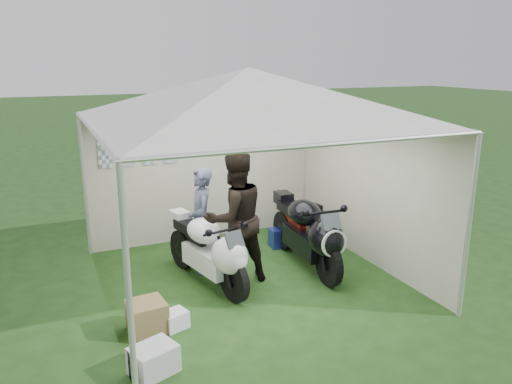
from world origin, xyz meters
TOP-DOWN VIEW (x-y plane):
  - ground at (0.00, 0.00)m, footprint 80.00×80.00m
  - canopy_tent at (-0.00, 0.03)m, footprint 5.66×5.66m
  - motorcycle_white at (-0.56, 0.06)m, footprint 0.72×1.96m
  - motorcycle_black at (0.99, 0.04)m, footprint 0.55×2.16m
  - paddock_stand at (1.04, 1.02)m, footprint 0.44×0.29m
  - person_dark_jacket at (-0.20, 0.05)m, footprint 1.02×0.85m
  - person_blue_jacket at (-0.51, 0.61)m, footprint 0.48×0.64m
  - equipment_box at (1.70, 1.46)m, footprint 0.60×0.52m
  - crate_0 at (-1.75, -1.64)m, footprint 0.54×0.48m
  - crate_1 at (-1.64, -0.81)m, footprint 0.45×0.45m
  - crate_2 at (-1.33, -0.86)m, footprint 0.34×0.31m

SIDE VIEW (x-z plane):
  - ground at x=0.00m, z-range 0.00..0.00m
  - crate_2 at x=-1.33m, z-range 0.00..0.21m
  - crate_0 at x=-1.75m, z-range 0.00..0.30m
  - paddock_stand at x=1.04m, z-range 0.00..0.32m
  - crate_1 at x=-1.64m, z-range 0.00..0.37m
  - equipment_box at x=1.70m, z-range 0.00..0.53m
  - motorcycle_white at x=-0.56m, z-range 0.06..1.03m
  - motorcycle_black at x=0.99m, z-range 0.06..1.12m
  - person_blue_jacket at x=-0.51m, z-range 0.00..1.59m
  - person_dark_jacket at x=-0.20m, z-range 0.00..1.91m
  - canopy_tent at x=0.00m, z-range 1.08..4.08m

